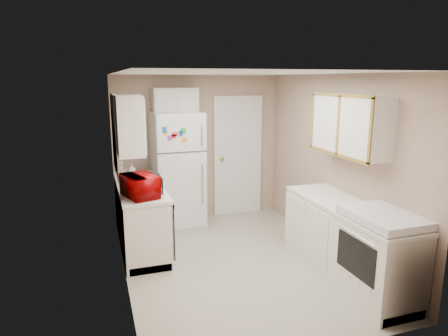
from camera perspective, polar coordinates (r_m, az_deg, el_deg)
name	(u,v)px	position (r m, az deg, el deg)	size (l,w,h in m)	color
floor	(236,262)	(5.36, 1.71, -13.23)	(3.80, 3.80, 0.00)	#B9B3A0
ceiling	(237,73)	(4.83, 1.90, 13.38)	(3.80, 3.80, 0.00)	white
wall_left	(121,181)	(4.68, -14.54, -1.83)	(3.80, 3.80, 0.00)	tan
wall_right	(334,165)	(5.58, 15.45, 0.42)	(3.80, 3.80, 0.00)	tan
wall_back	(198,148)	(6.74, -3.72, 2.88)	(2.80, 2.80, 0.00)	tan
wall_front	(317,224)	(3.31, 13.21, -7.77)	(2.80, 2.80, 0.00)	tan
left_counter	(141,216)	(5.78, -11.77, -6.71)	(0.60, 1.80, 0.90)	silver
dishwasher	(169,225)	(5.24, -7.84, -8.12)	(0.03, 0.58, 0.72)	black
sink	(138,185)	(5.80, -12.12, -2.41)	(0.54, 0.74, 0.16)	gray
microwave	(140,185)	(5.04, -11.87, -2.42)	(0.28, 0.50, 0.34)	#930001
soap_bottle	(132,170)	(6.13, -13.03, -0.31)	(0.09, 0.09, 0.20)	silver
window_blinds	(117,134)	(5.64, -15.10, 4.69)	(0.10, 0.98, 1.08)	silver
upper_cabinet_left	(130,126)	(4.80, -13.33, 5.88)	(0.30, 0.45, 0.70)	silver
refrigerator	(178,170)	(6.41, -6.65, -0.24)	(0.76, 0.74, 1.84)	silver
cabinet_over_fridge	(175,101)	(6.41, -6.99, 9.52)	(0.70, 0.30, 0.40)	silver
interior_door	(238,156)	(6.94, 1.99, 1.66)	(0.86, 0.06, 2.08)	silver
right_counter	(347,242)	(5.00, 17.12, -10.10)	(0.60, 2.00, 0.90)	silver
stove	(383,257)	(4.61, 21.74, -11.76)	(0.67, 0.82, 1.00)	silver
upper_cabinet_right	(350,125)	(5.00, 17.56, 5.89)	(0.30, 1.20, 0.70)	silver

